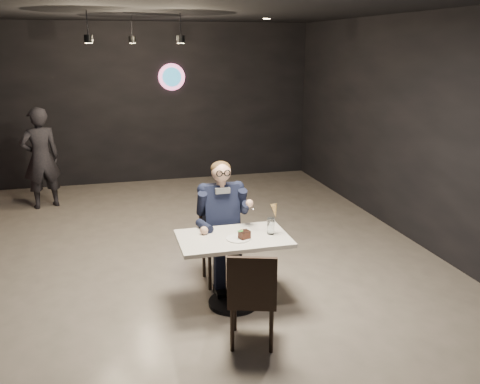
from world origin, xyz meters
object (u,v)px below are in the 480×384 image
object	(u,v)px
chair_far	(221,244)
sundae_glass	(271,226)
main_table	(233,271)
passerby	(41,158)
seated_man	(221,222)
chair_near	(253,295)

from	to	relation	value
chair_far	sundae_glass	bearing A→B (deg)	-56.06
main_table	passerby	bearing A→B (deg)	118.96
seated_man	chair_far	bearing A→B (deg)	-90.00
main_table	seated_man	world-z (taller)	seated_man
chair_far	main_table	bearing A→B (deg)	-90.00
seated_man	sundae_glass	world-z (taller)	seated_man
chair_near	seated_man	distance (m)	1.28
main_table	chair_near	xyz separation A→B (m)	(0.00, -0.70, 0.09)
seated_man	sundae_glass	size ratio (longest dim) A/B	8.58
chair_near	seated_man	world-z (taller)	seated_man
main_table	seated_man	bearing A→B (deg)	90.00
seated_man	main_table	bearing A→B (deg)	-90.00
chair_near	passerby	size ratio (longest dim) A/B	0.56
main_table	sundae_glass	bearing A→B (deg)	-3.29
main_table	chair_far	bearing A→B (deg)	90.00
sundae_glass	seated_man	bearing A→B (deg)	123.94
main_table	seated_man	xyz separation A→B (m)	(0.00, 0.55, 0.34)
seated_man	passerby	bearing A→B (deg)	122.69
chair_far	passerby	distance (m)	4.11
chair_near	passerby	world-z (taller)	passerby
main_table	passerby	xyz separation A→B (m)	(-2.21, 3.99, 0.45)
main_table	seated_man	size ratio (longest dim) A/B	0.76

